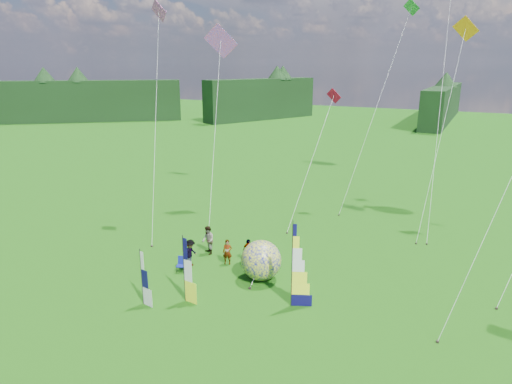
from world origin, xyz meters
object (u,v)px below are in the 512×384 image
at_px(bol_inflatable, 261,260).
at_px(spectator_b, 208,240).
at_px(camp_chair, 181,265).
at_px(kite_whale, 442,90).
at_px(feather_banner_main, 292,266).
at_px(spectator_c, 190,253).
at_px(side_banner_left, 184,270).
at_px(spectator_a, 227,252).
at_px(spectator_d, 248,251).
at_px(side_banner_far, 142,278).

relative_size(bol_inflatable, spectator_b, 1.24).
height_order(camp_chair, kite_whale, kite_whale).
relative_size(feather_banner_main, spectator_c, 2.61).
distance_m(feather_banner_main, side_banner_left, 5.51).
distance_m(spectator_a, spectator_c, 2.24).
height_order(feather_banner_main, bol_inflatable, feather_banner_main).
bearing_deg(kite_whale, spectator_c, -107.82).
xyz_separation_m(feather_banner_main, spectator_c, (-7.28, 1.57, -1.37)).
bearing_deg(spectator_d, side_banner_far, 89.99).
height_order(side_banner_left, kite_whale, kite_whale).
bearing_deg(side_banner_left, spectator_c, 126.74).
bearing_deg(bol_inflatable, side_banner_far, -128.21).
height_order(spectator_a, kite_whale, kite_whale).
xyz_separation_m(feather_banner_main, kite_whale, (4.39, 17.78, 7.76)).
height_order(feather_banner_main, kite_whale, kite_whale).
distance_m(side_banner_left, spectator_b, 6.13).
height_order(spectator_c, kite_whale, kite_whale).
bearing_deg(side_banner_left, kite_whale, 70.08).
bearing_deg(spectator_d, kite_whale, -101.80).
xyz_separation_m(side_banner_far, spectator_b, (-0.50, 6.88, -0.53)).
distance_m(side_banner_left, kite_whale, 23.47).
xyz_separation_m(spectator_b, spectator_d, (2.97, -0.04, -0.16)).
distance_m(feather_banner_main, spectator_a, 6.30).
xyz_separation_m(side_banner_far, camp_chair, (-0.49, 3.92, -1.01)).
distance_m(side_banner_left, bol_inflatable, 4.73).
bearing_deg(spectator_d, spectator_c, 54.03).
bearing_deg(spectator_c, spectator_b, -2.06).
distance_m(side_banner_far, spectator_b, 6.92).
relative_size(side_banner_left, bol_inflatable, 1.53).
bearing_deg(spectator_d, side_banner_left, 102.38).
bearing_deg(spectator_c, side_banner_far, -178.07).
bearing_deg(spectator_c, side_banner_left, -152.29).
bearing_deg(spectator_a, spectator_d, 12.99).
distance_m(feather_banner_main, spectator_b, 8.26).
height_order(bol_inflatable, spectator_d, bol_inflatable).
bearing_deg(kite_whale, spectator_d, -103.67).
bearing_deg(feather_banner_main, bol_inflatable, 120.47).
bearing_deg(feather_banner_main, spectator_c, 144.48).
relative_size(spectator_a, kite_whale, 0.08).
bearing_deg(spectator_a, feather_banner_main, -48.56).
distance_m(side_banner_far, camp_chair, 4.08).
height_order(feather_banner_main, spectator_a, feather_banner_main).
relative_size(side_banner_left, side_banner_far, 1.20).
xyz_separation_m(side_banner_left, bol_inflatable, (2.40, 4.03, -0.61)).
bearing_deg(side_banner_left, feather_banner_main, 27.58).
distance_m(feather_banner_main, spectator_c, 7.58).
xyz_separation_m(side_banner_far, spectator_c, (-0.45, 4.86, -0.62)).
bearing_deg(spectator_a, side_banner_left, -107.04).
bearing_deg(feather_banner_main, spectator_b, 130.55).
distance_m(spectator_c, camp_chair, 1.02).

